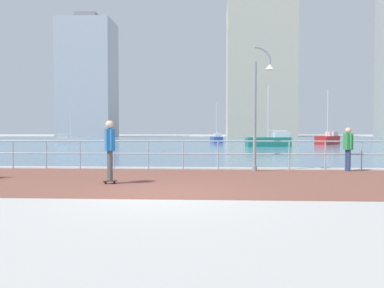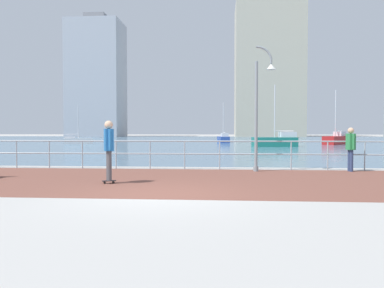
{
  "view_description": "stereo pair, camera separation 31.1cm",
  "coord_description": "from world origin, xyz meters",
  "px_view_note": "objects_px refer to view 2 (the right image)",
  "views": [
    {
      "loc": [
        1.2,
        -9.28,
        1.55
      ],
      "look_at": [
        0.49,
        3.76,
        1.1
      ],
      "focal_mm": 36.54,
      "sensor_mm": 36.0,
      "label": 1
    },
    {
      "loc": [
        1.51,
        -9.26,
        1.55
      ],
      "look_at": [
        0.49,
        3.76,
        1.1
      ],
      "focal_mm": 36.54,
      "sensor_mm": 36.0,
      "label": 2
    }
  ],
  "objects_px": {
    "bystander": "(351,146)",
    "lamppost": "(261,102)",
    "sailboat_blue": "(77,140)",
    "sailboat_yellow": "(276,141)",
    "sailboat_navy": "(223,139)",
    "sailboat_white": "(336,139)",
    "skateboarder": "(109,146)"
  },
  "relations": [
    {
      "from": "bystander",
      "to": "lamppost",
      "type": "bearing_deg",
      "value": -175.5
    },
    {
      "from": "sailboat_blue",
      "to": "sailboat_yellow",
      "type": "xyz_separation_m",
      "value": [
        21.8,
        -5.74,
        0.14
      ]
    },
    {
      "from": "sailboat_navy",
      "to": "sailboat_white",
      "type": "height_order",
      "value": "sailboat_white"
    },
    {
      "from": "skateboarder",
      "to": "sailboat_navy",
      "type": "distance_m",
      "value": 39.17
    },
    {
      "from": "lamppost",
      "to": "sailboat_white",
      "type": "distance_m",
      "value": 32.19
    },
    {
      "from": "lamppost",
      "to": "sailboat_blue",
      "type": "height_order",
      "value": "lamppost"
    },
    {
      "from": "sailboat_navy",
      "to": "sailboat_white",
      "type": "bearing_deg",
      "value": -22.3
    },
    {
      "from": "lamppost",
      "to": "skateboarder",
      "type": "bearing_deg",
      "value": -141.55
    },
    {
      "from": "skateboarder",
      "to": "sailboat_yellow",
      "type": "distance_m",
      "value": 28.1
    },
    {
      "from": "sailboat_blue",
      "to": "sailboat_yellow",
      "type": "bearing_deg",
      "value": -14.75
    },
    {
      "from": "skateboarder",
      "to": "sailboat_blue",
      "type": "distance_m",
      "value": 35.18
    },
    {
      "from": "sailboat_blue",
      "to": "lamppost",
      "type": "bearing_deg",
      "value": -57.81
    },
    {
      "from": "sailboat_white",
      "to": "skateboarder",
      "type": "bearing_deg",
      "value": -115.34
    },
    {
      "from": "skateboarder",
      "to": "bystander",
      "type": "height_order",
      "value": "skateboarder"
    },
    {
      "from": "lamppost",
      "to": "sailboat_white",
      "type": "xyz_separation_m",
      "value": [
        11.28,
        30.08,
        -2.04
      ]
    },
    {
      "from": "lamppost",
      "to": "bystander",
      "type": "bearing_deg",
      "value": 4.5
    },
    {
      "from": "skateboarder",
      "to": "bystander",
      "type": "xyz_separation_m",
      "value": [
        8.15,
        4.04,
        -0.13
      ]
    },
    {
      "from": "bystander",
      "to": "sailboat_blue",
      "type": "xyz_separation_m",
      "value": [
        -21.5,
        28.5,
        -0.55
      ]
    },
    {
      "from": "sailboat_navy",
      "to": "sailboat_blue",
      "type": "bearing_deg",
      "value": -158.9
    },
    {
      "from": "sailboat_blue",
      "to": "sailboat_white",
      "type": "bearing_deg",
      "value": 2.56
    },
    {
      "from": "skateboarder",
      "to": "sailboat_yellow",
      "type": "bearing_deg",
      "value": 72.5
    },
    {
      "from": "skateboarder",
      "to": "sailboat_navy",
      "type": "relative_size",
      "value": 0.36
    },
    {
      "from": "sailboat_blue",
      "to": "sailboat_navy",
      "type": "relative_size",
      "value": 0.88
    },
    {
      "from": "sailboat_navy",
      "to": "sailboat_white",
      "type": "xyz_separation_m",
      "value": [
        12.6,
        -5.17,
        0.09
      ]
    },
    {
      "from": "skateboarder",
      "to": "sailboat_white",
      "type": "bearing_deg",
      "value": 64.66
    },
    {
      "from": "lamppost",
      "to": "sailboat_blue",
      "type": "distance_m",
      "value": 34.06
    },
    {
      "from": "bystander",
      "to": "sailboat_navy",
      "type": "xyz_separation_m",
      "value": [
        -4.71,
        34.98,
        -0.49
      ]
    },
    {
      "from": "sailboat_white",
      "to": "sailboat_yellow",
      "type": "bearing_deg",
      "value": -137.08
    },
    {
      "from": "lamppost",
      "to": "sailboat_white",
      "type": "relative_size",
      "value": 0.78
    },
    {
      "from": "sailboat_blue",
      "to": "sailboat_white",
      "type": "xyz_separation_m",
      "value": [
        29.39,
        1.31,
        0.15
      ]
    },
    {
      "from": "skateboarder",
      "to": "lamppost",
      "type": "bearing_deg",
      "value": 38.45
    },
    {
      "from": "sailboat_blue",
      "to": "sailboat_white",
      "type": "distance_m",
      "value": 29.41
    }
  ]
}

